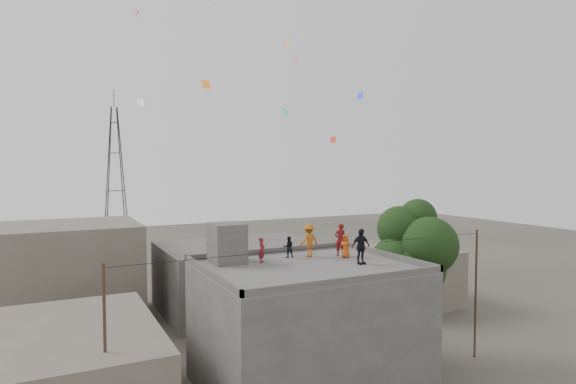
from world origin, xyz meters
name	(u,v)px	position (x,y,z in m)	size (l,w,h in m)	color
main_building	(307,327)	(0.00, 0.00, 3.05)	(10.00, 8.00, 6.10)	#454240
parapet	(307,263)	(0.00, 0.00, 6.25)	(10.00, 8.00, 0.30)	#454240
stair_head_box	(227,243)	(-3.20, 2.60, 7.10)	(1.60, 1.80, 2.00)	#454240
neighbor_west	(60,376)	(-11.00, 2.00, 2.00)	(8.00, 10.00, 4.00)	#5E584A
neighbor_north	(242,276)	(2.00, 14.00, 2.50)	(12.00, 9.00, 5.00)	#454240
neighbor_northwest	(70,274)	(-10.00, 16.00, 3.50)	(9.00, 8.00, 7.00)	#5E584A
neighbor_east	(398,275)	(14.00, 10.00, 2.20)	(7.00, 8.00, 4.40)	#5E584A
tree	(415,252)	(7.37, 0.60, 6.10)	(4.90, 4.60, 9.10)	black
utility_line	(329,317)	(0.50, -1.25, 3.83)	(20.12, 0.62, 7.40)	black
transmission_tower	(115,183)	(-4.00, 40.00, 9.07)	(2.97, 2.97, 20.01)	black
person_red_adult	(340,240)	(2.96, 1.58, 6.99)	(0.65, 0.42, 1.77)	maroon
person_orange_child	(345,246)	(2.90, 0.97, 6.72)	(0.61, 0.40, 1.24)	#CD5117
person_dark_child	(289,247)	(0.20, 2.39, 6.67)	(0.55, 0.43, 1.14)	black
person_dark_adult	(361,246)	(2.62, -0.81, 7.00)	(1.05, 0.44, 1.79)	black
person_orange_adult	(309,240)	(1.27, 2.08, 6.99)	(1.15, 0.66, 1.78)	#AC5C13
person_red_child	(262,250)	(-1.64, 1.76, 6.74)	(0.47, 0.31, 1.29)	maroon
kites	(260,68)	(0.88, 7.70, 17.17)	(15.44, 17.48, 10.40)	orange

